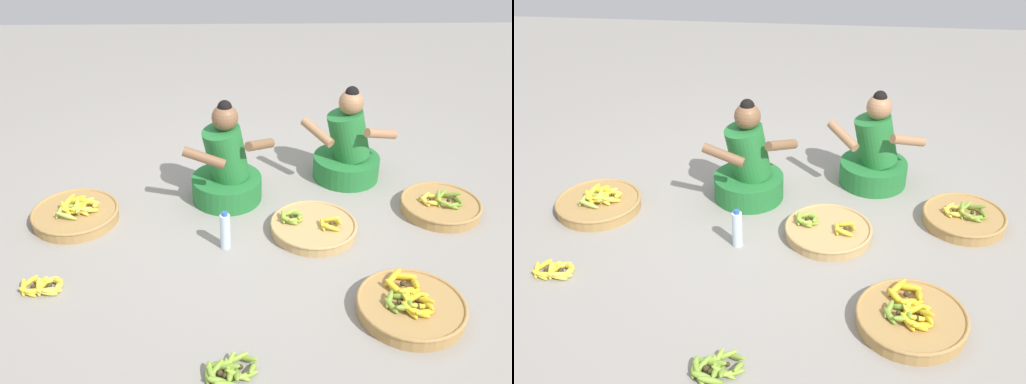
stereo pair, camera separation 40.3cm
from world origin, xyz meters
TOP-DOWN VIEW (x-y plane):
  - ground_plane at (0.00, 0.00)m, footprint 10.00×10.00m
  - vendor_woman_front at (-0.21, 0.30)m, footprint 0.66×0.53m
  - vendor_woman_behind at (0.73, 0.61)m, footprint 0.75×0.52m
  - banana_basket_mid_left at (-1.28, 0.02)m, footprint 0.61×0.61m
  - banana_basket_back_right at (0.39, -0.17)m, footprint 0.60×0.60m
  - banana_basket_near_vendor at (1.34, 0.08)m, footprint 0.58×0.58m
  - banana_basket_back_center at (0.87, -0.99)m, footprint 0.63×0.63m
  - loose_bananas_mid_right at (-0.16, -1.44)m, footprint 0.29×0.26m
  - loose_bananas_front_right at (-1.30, -0.75)m, footprint 0.29×0.20m
  - water_bottle at (-0.21, -0.33)m, footprint 0.07×0.07m

SIDE VIEW (x-z plane):
  - ground_plane at x=0.00m, z-range 0.00..0.00m
  - loose_bananas_front_right at x=-1.30m, z-range -0.01..0.07m
  - loose_bananas_mid_right at x=-0.16m, z-range -0.01..0.07m
  - banana_basket_back_right at x=0.39m, z-range -0.02..0.11m
  - banana_basket_near_vendor at x=1.34m, z-range -0.03..0.13m
  - banana_basket_mid_left at x=-1.28m, z-range -0.03..0.13m
  - banana_basket_back_center at x=0.87m, z-range -0.03..0.13m
  - water_bottle at x=-0.21m, z-range -0.01..0.27m
  - vendor_woman_behind at x=0.73m, z-range -0.14..0.62m
  - vendor_woman_front at x=-0.21m, z-range -0.14..0.65m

